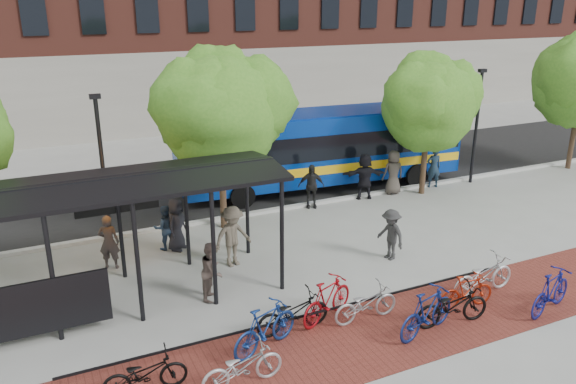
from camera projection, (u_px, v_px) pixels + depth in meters
name	position (u px, v px, depth m)	size (l,w,h in m)	color
ground	(340.00, 246.00, 19.08)	(160.00, 160.00, 0.00)	#9E9E99
asphalt_street	(253.00, 181.00, 25.92)	(160.00, 8.00, 0.01)	black
curb	(290.00, 207.00, 22.48)	(160.00, 0.25, 0.12)	#B7B7B2
brick_strip	(371.00, 336.00, 13.99)	(24.00, 3.00, 0.01)	maroon
bike_rack_rail	(308.00, 330.00, 14.24)	(12.00, 0.05, 0.95)	black
bus_shelter	(78.00, 203.00, 14.43)	(10.60, 3.07, 3.60)	black
tree_b	(222.00, 106.00, 19.33)	(5.15, 4.20, 6.47)	#382619
tree_c	(430.00, 99.00, 23.07)	(4.66, 3.80, 5.92)	#382619
lamp_post_left	(103.00, 166.00, 18.46)	(0.35, 0.20, 5.12)	black
lamp_post_right	(477.00, 123.00, 24.88)	(0.35, 0.20, 5.12)	black
bus	(322.00, 144.00, 24.50)	(12.76, 3.77, 3.40)	navy
bike_0	(145.00, 373.00, 11.85)	(0.62, 1.79, 0.94)	black
bike_2	(242.00, 366.00, 12.04)	(0.65, 1.88, 0.99)	#A5A5A8
bike_3	(265.00, 328.00, 13.25)	(0.57, 2.02, 1.21)	navy
bike_4	(293.00, 313.00, 14.06)	(0.69, 1.98, 1.04)	black
bike_5	(327.00, 299.00, 14.55)	(0.55, 1.94, 1.17)	#9F0E15
bike_6	(366.00, 303.00, 14.54)	(0.65, 1.85, 0.97)	#9B9B9D
bike_7	(427.00, 312.00, 13.90)	(0.58, 2.05, 1.23)	navy
bike_8	(452.00, 306.00, 14.34)	(0.72, 2.05, 1.08)	black
bike_9	(467.00, 291.00, 15.13)	(0.46, 1.64, 0.99)	#A0250E
bike_10	(483.00, 276.00, 15.85)	(0.74, 2.13, 1.12)	#BDBDC0
bike_11	(551.00, 292.00, 14.90)	(0.56, 2.00, 1.20)	navy
pedestrian_0	(176.00, 224.00, 18.57)	(0.88, 0.57, 1.80)	black
pedestrian_1	(109.00, 242.00, 17.28)	(0.64, 0.42, 1.75)	#3A312E
pedestrian_2	(165.00, 228.00, 18.63)	(0.75, 0.59, 1.55)	#21344E
pedestrian_3	(233.00, 236.00, 17.42)	(1.27, 0.73, 1.97)	brown
pedestrian_4	(311.00, 186.00, 22.39)	(1.05, 0.44, 1.79)	black
pedestrian_5	(364.00, 176.00, 23.36)	(1.80, 0.57, 1.94)	black
pedestrian_6	(393.00, 172.00, 23.95)	(0.94, 0.61, 1.92)	#443D36
pedestrian_7	(434.00, 167.00, 24.83)	(0.67, 0.44, 1.82)	#1A2B3C
pedestrian_8	(212.00, 271.00, 15.53)	(0.81, 0.63, 1.67)	brown
pedestrian_9	(391.00, 234.00, 17.91)	(1.09, 0.63, 1.69)	#2B2B2B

